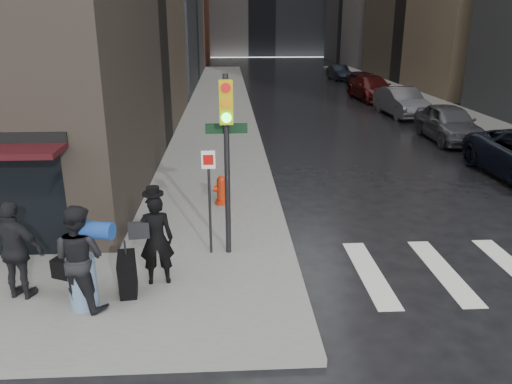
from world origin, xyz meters
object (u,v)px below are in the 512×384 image
(traffic_light, at_px, (225,143))
(parked_car_3, at_px, (372,88))
(man_overcoat, at_px, (150,245))
(parked_car_1, at_px, (449,123))
(parked_car_5, at_px, (339,73))
(man_jeans, at_px, (80,257))
(man_greycoat, at_px, (16,251))
(parked_car_4, at_px, (362,80))
(fire_hydrant, at_px, (222,191))
(parked_car_2, at_px, (402,102))

(traffic_light, xyz_separation_m, parked_car_3, (9.99, 24.07, -1.90))
(man_overcoat, bearing_deg, parked_car_3, -121.44)
(parked_car_1, relative_size, parked_car_5, 1.17)
(man_overcoat, relative_size, man_jeans, 1.04)
(man_greycoat, bearing_deg, parked_car_4, -100.07)
(fire_hydrant, distance_m, parked_car_3, 23.15)
(man_greycoat, relative_size, parked_car_2, 0.40)
(parked_car_3, relative_size, parked_car_5, 1.36)
(man_jeans, relative_size, parked_car_4, 0.48)
(man_jeans, xyz_separation_m, parked_car_1, (12.55, 13.48, -0.32))
(fire_hydrant, relative_size, parked_car_1, 0.18)
(parked_car_1, xyz_separation_m, parked_car_5, (0.50, 25.23, -0.14))
(parked_car_3, bearing_deg, parked_car_5, 84.14)
(man_overcoat, xyz_separation_m, parked_car_5, (11.92, 38.01, -0.34))
(parked_car_3, xyz_separation_m, parked_car_4, (0.96, 6.31, -0.10))
(parked_car_5, bearing_deg, parked_car_1, -95.41)
(parked_car_2, height_order, parked_car_4, parked_car_2)
(parked_car_3, bearing_deg, fire_hydrant, -119.71)
(parked_car_2, relative_size, parked_car_4, 1.18)
(parked_car_1, height_order, parked_car_3, parked_car_1)
(fire_hydrant, distance_m, parked_car_1, 13.01)
(fire_hydrant, bearing_deg, parked_car_3, 64.03)
(parked_car_4, bearing_deg, fire_hydrant, -117.49)
(man_jeans, height_order, parked_car_1, man_jeans)
(fire_hydrant, relative_size, parked_car_2, 0.17)
(man_greycoat, distance_m, parked_car_4, 35.27)
(man_greycoat, xyz_separation_m, fire_hydrant, (3.71, 4.90, -0.58))
(traffic_light, height_order, parked_car_2, traffic_light)
(parked_car_1, bearing_deg, man_jeans, -131.33)
(man_overcoat, bearing_deg, fire_hydrant, -113.25)
(parked_car_2, bearing_deg, parked_car_3, 85.79)
(man_greycoat, distance_m, fire_hydrant, 6.17)
(parked_car_2, distance_m, parked_car_3, 6.31)
(man_overcoat, xyz_separation_m, parked_car_3, (11.46, 25.39, -0.20))
(parked_car_1, relative_size, parked_car_4, 1.16)
(parked_car_1, distance_m, parked_car_5, 25.24)
(parked_car_4, bearing_deg, parked_car_5, 89.26)
(fire_hydrant, height_order, parked_car_4, parked_car_4)
(man_jeans, distance_m, man_greycoat, 1.32)
(man_greycoat, distance_m, traffic_light, 4.48)
(parked_car_2, xyz_separation_m, parked_car_5, (0.51, 18.92, -0.13))
(fire_hydrant, bearing_deg, man_overcoat, -106.10)
(man_jeans, relative_size, parked_car_5, 0.48)
(man_overcoat, distance_m, parked_car_5, 39.83)
(man_overcoat, bearing_deg, parked_car_2, -128.03)
(parked_car_4, bearing_deg, parked_car_1, -98.25)
(parked_car_4, bearing_deg, parked_car_3, -103.91)
(parked_car_4, bearing_deg, traffic_light, -115.05)
(traffic_light, distance_m, parked_car_2, 20.44)
(man_greycoat, xyz_separation_m, traffic_light, (3.86, 1.63, 1.59))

